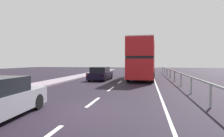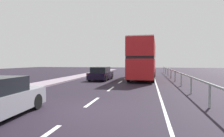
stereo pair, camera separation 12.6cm
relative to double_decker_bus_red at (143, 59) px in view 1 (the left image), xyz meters
name	(u,v)px [view 1 (the left image)]	position (x,y,z in m)	size (l,w,h in m)	color
ground_plane	(83,111)	(-2.11, -15.25, -2.36)	(75.05, 120.00, 0.10)	black
lane_paint_markings	(140,85)	(-0.12, -6.30, -2.31)	(3.48, 46.00, 0.01)	silver
bridge_side_railing	(181,75)	(3.17, -6.25, -1.44)	(0.10, 42.00, 1.06)	gray
double_decker_bus_red	(143,59)	(0.00, 0.00, 0.00)	(2.95, 11.00, 4.31)	#AC191C
sedan_car_ahead	(100,74)	(-4.43, -2.31, -1.63)	(1.96, 4.30, 1.41)	black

